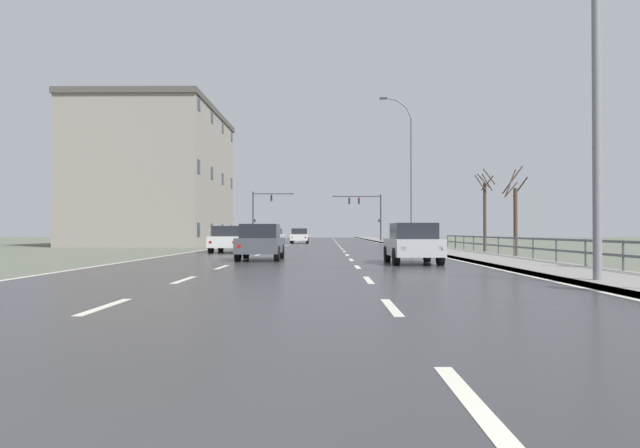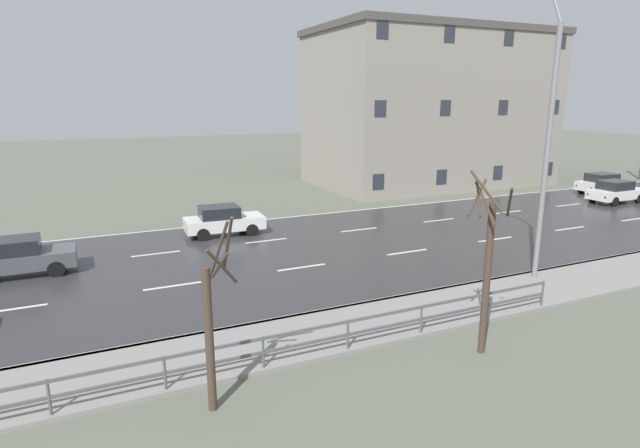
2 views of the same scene
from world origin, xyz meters
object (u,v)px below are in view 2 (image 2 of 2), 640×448
object	(u,v)px
car_near_left	(19,257)
car_far_right	(616,191)
street_lamp_midground	(545,140)
car_distant	(223,220)
brick_building	(429,108)
car_mid_centre	(603,183)

from	to	relation	value
car_near_left	car_far_right	world-z (taller)	same
street_lamp_midground	car_near_left	distance (m)	21.33
car_distant	brick_building	world-z (taller)	brick_building
car_mid_centre	brick_building	world-z (taller)	brick_building
street_lamp_midground	car_mid_centre	bearing A→B (deg)	120.96
street_lamp_midground	brick_building	size ratio (longest dim) A/B	0.59
street_lamp_midground	car_mid_centre	size ratio (longest dim) A/B	2.72
car_near_left	car_mid_centre	size ratio (longest dim) A/B	0.99
car_mid_centre	street_lamp_midground	bearing A→B (deg)	-57.19
street_lamp_midground	car_near_left	xyz separation A→B (m)	(-9.05, -18.72, -4.74)
street_lamp_midground	car_mid_centre	world-z (taller)	street_lamp_midground
car_far_right	car_distant	bearing A→B (deg)	-96.56
street_lamp_midground	car_near_left	size ratio (longest dim) A/B	2.76
street_lamp_midground	car_distant	bearing A→B (deg)	-141.31
car_far_right	car_mid_centre	size ratio (longest dim) A/B	0.99
brick_building	car_distant	bearing A→B (deg)	-63.68
car_far_right	brick_building	xyz separation A→B (m)	(-12.95, -6.55, 5.46)
car_far_right	brick_building	size ratio (longest dim) A/B	0.22
car_distant	car_near_left	bearing A→B (deg)	-70.10
car_distant	car_mid_centre	bearing A→B (deg)	92.45
car_distant	car_far_right	bearing A→B (deg)	86.46
street_lamp_midground	car_far_right	size ratio (longest dim) A/B	2.75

